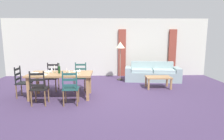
# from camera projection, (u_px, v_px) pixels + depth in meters

# --- Properties ---
(ground_plane) EXTENTS (9.60, 9.60, 0.02)m
(ground_plane) POSITION_uv_depth(u_px,v_px,m) (106.00, 96.00, 6.12)
(ground_plane) COLOR #453355
(wall_far) EXTENTS (9.60, 0.16, 2.70)m
(wall_far) POSITION_uv_depth(u_px,v_px,m) (106.00, 48.00, 9.14)
(wall_far) COLOR silver
(wall_far) RESTS_ON ground_plane
(curtain_panel_left) EXTENTS (0.35, 0.08, 2.20)m
(curtain_panel_left) POSITION_uv_depth(u_px,v_px,m) (122.00, 53.00, 9.07)
(curtain_panel_left) COLOR brown
(curtain_panel_left) RESTS_ON ground_plane
(curtain_panel_right) EXTENTS (0.35, 0.08, 2.20)m
(curtain_panel_right) POSITION_uv_depth(u_px,v_px,m) (172.00, 53.00, 9.13)
(curtain_panel_right) COLOR brown
(curtain_panel_right) RESTS_ON ground_plane
(dining_table) EXTENTS (1.90, 0.96, 0.75)m
(dining_table) POSITION_uv_depth(u_px,v_px,m) (61.00, 76.00, 5.85)
(dining_table) COLOR #A5794D
(dining_table) RESTS_ON ground_plane
(dining_chair_near_left) EXTENTS (0.43, 0.41, 0.96)m
(dining_chair_near_left) POSITION_uv_depth(u_px,v_px,m) (39.00, 88.00, 5.17)
(dining_chair_near_left) COLOR black
(dining_chair_near_left) RESTS_ON ground_plane
(dining_chair_near_right) EXTENTS (0.43, 0.41, 0.96)m
(dining_chair_near_right) POSITION_uv_depth(u_px,v_px,m) (71.00, 88.00, 5.17)
(dining_chair_near_right) COLOR #20504F
(dining_chair_near_right) RESTS_ON ground_plane
(dining_chair_far_left) EXTENTS (0.44, 0.42, 0.96)m
(dining_chair_far_left) POSITION_uv_depth(u_px,v_px,m) (52.00, 77.00, 6.61)
(dining_chair_far_left) COLOR black
(dining_chair_far_left) RESTS_ON ground_plane
(dining_chair_far_right) EXTENTS (0.43, 0.41, 0.96)m
(dining_chair_far_right) POSITION_uv_depth(u_px,v_px,m) (80.00, 77.00, 6.68)
(dining_chair_far_right) COLOR #23514A
(dining_chair_far_right) RESTS_ON ground_plane
(dining_chair_head_west) EXTENTS (0.40, 0.42, 0.96)m
(dining_chair_head_west) POSITION_uv_depth(u_px,v_px,m) (22.00, 82.00, 5.87)
(dining_chair_head_west) COLOR black
(dining_chair_head_west) RESTS_ON ground_plane
(dinner_plate_near_left) EXTENTS (0.24, 0.24, 0.02)m
(dinner_plate_near_left) POSITION_uv_depth(u_px,v_px,m) (43.00, 75.00, 5.58)
(dinner_plate_near_left) COLOR white
(dinner_plate_near_left) RESTS_ON dining_table
(fork_near_left) EXTENTS (0.03, 0.17, 0.01)m
(fork_near_left) POSITION_uv_depth(u_px,v_px,m) (38.00, 75.00, 5.58)
(fork_near_left) COLOR silver
(fork_near_left) RESTS_ON dining_table
(dinner_plate_near_right) EXTENTS (0.24, 0.24, 0.02)m
(dinner_plate_near_right) POSITION_uv_depth(u_px,v_px,m) (74.00, 74.00, 5.60)
(dinner_plate_near_right) COLOR white
(dinner_plate_near_right) RESTS_ON dining_table
(fork_near_right) EXTENTS (0.02, 0.17, 0.01)m
(fork_near_right) POSITION_uv_depth(u_px,v_px,m) (69.00, 75.00, 5.60)
(fork_near_right) COLOR silver
(fork_near_right) RESTS_ON dining_table
(dinner_plate_far_left) EXTENTS (0.24, 0.24, 0.02)m
(dinner_plate_far_left) POSITION_uv_depth(u_px,v_px,m) (48.00, 72.00, 6.07)
(dinner_plate_far_left) COLOR white
(dinner_plate_far_left) RESTS_ON dining_table
(fork_far_left) EXTENTS (0.03, 0.17, 0.01)m
(fork_far_left) POSITION_uv_depth(u_px,v_px,m) (43.00, 72.00, 6.07)
(fork_far_left) COLOR silver
(fork_far_left) RESTS_ON dining_table
(dinner_plate_far_right) EXTENTS (0.24, 0.24, 0.02)m
(dinner_plate_far_right) POSITION_uv_depth(u_px,v_px,m) (77.00, 71.00, 6.10)
(dinner_plate_far_right) COLOR white
(dinner_plate_far_right) RESTS_ON dining_table
(fork_far_right) EXTENTS (0.03, 0.17, 0.01)m
(fork_far_right) POSITION_uv_depth(u_px,v_px,m) (72.00, 72.00, 6.09)
(fork_far_right) COLOR silver
(fork_far_right) RESTS_ON dining_table
(dinner_plate_head_west) EXTENTS (0.24, 0.24, 0.02)m
(dinner_plate_head_west) POSITION_uv_depth(u_px,v_px,m) (35.00, 73.00, 5.82)
(dinner_plate_head_west) COLOR white
(dinner_plate_head_west) RESTS_ON dining_table
(fork_head_west) EXTENTS (0.02, 0.17, 0.01)m
(fork_head_west) POSITION_uv_depth(u_px,v_px,m) (30.00, 73.00, 5.81)
(fork_head_west) COLOR silver
(fork_head_west) RESTS_ON dining_table
(wine_bottle) EXTENTS (0.07, 0.07, 0.32)m
(wine_bottle) POSITION_uv_depth(u_px,v_px,m) (59.00, 70.00, 5.79)
(wine_bottle) COLOR #143819
(wine_bottle) RESTS_ON dining_table
(wine_glass_near_left) EXTENTS (0.06, 0.06, 0.16)m
(wine_glass_near_left) POSITION_uv_depth(u_px,v_px,m) (48.00, 70.00, 5.67)
(wine_glass_near_left) COLOR white
(wine_glass_near_left) RESTS_ON dining_table
(wine_glass_near_right) EXTENTS (0.06, 0.06, 0.16)m
(wine_glass_near_right) POSITION_uv_depth(u_px,v_px,m) (80.00, 70.00, 5.71)
(wine_glass_near_right) COLOR white
(wine_glass_near_right) RESTS_ON dining_table
(wine_glass_far_left) EXTENTS (0.06, 0.06, 0.16)m
(wine_glass_far_left) POSITION_uv_depth(u_px,v_px,m) (52.00, 69.00, 5.94)
(wine_glass_far_left) COLOR white
(wine_glass_far_left) RESTS_ON dining_table
(coffee_cup_primary) EXTENTS (0.07, 0.07, 0.09)m
(coffee_cup_primary) POSITION_uv_depth(u_px,v_px,m) (69.00, 72.00, 5.76)
(coffee_cup_primary) COLOR beige
(coffee_cup_primary) RESTS_ON dining_table
(candle_tall) EXTENTS (0.05, 0.05, 0.24)m
(candle_tall) POSITION_uv_depth(u_px,v_px,m) (55.00, 71.00, 5.84)
(candle_tall) COLOR #998C66
(candle_tall) RESTS_ON dining_table
(candle_short) EXTENTS (0.05, 0.05, 0.16)m
(candle_short) POSITION_uv_depth(u_px,v_px,m) (67.00, 72.00, 5.80)
(candle_short) COLOR #998C66
(candle_short) RESTS_ON dining_table
(couch) EXTENTS (2.36, 1.09, 0.80)m
(couch) POSITION_uv_depth(u_px,v_px,m) (152.00, 74.00, 8.17)
(couch) COLOR #92A9AB
(couch) RESTS_ON ground_plane
(coffee_table) EXTENTS (0.90, 0.56, 0.42)m
(coffee_table) POSITION_uv_depth(u_px,v_px,m) (158.00, 78.00, 6.96)
(coffee_table) COLOR #A5794D
(coffee_table) RESTS_ON ground_plane
(standing_lamp) EXTENTS (0.40, 0.40, 1.64)m
(standing_lamp) POSITION_uv_depth(u_px,v_px,m) (120.00, 47.00, 8.12)
(standing_lamp) COLOR #332D28
(standing_lamp) RESTS_ON ground_plane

